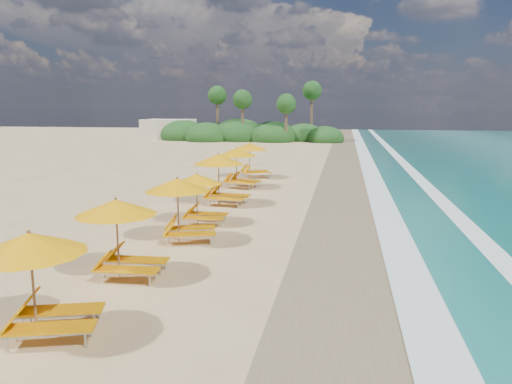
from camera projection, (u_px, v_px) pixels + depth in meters
ground at (256, 220)px, 20.15m from camera, size 160.00×160.00×0.00m
wet_sand at (352, 224)px, 19.44m from camera, size 4.00×160.00×0.01m
surf_foam at (422, 227)px, 18.95m from camera, size 4.00×160.00×0.01m
station_0 at (41, 277)px, 9.80m from camera, size 2.90×2.83×2.29m
station_1 at (123, 233)px, 13.27m from camera, size 2.55×2.38×2.28m
station_2 at (183, 205)px, 16.81m from camera, size 2.92×2.84×2.32m
station_3 at (201, 195)px, 19.38m from camera, size 2.26×2.08×2.10m
station_4 at (222, 176)px, 23.14m from camera, size 2.91×2.74×2.52m
station_5 at (239, 165)px, 27.97m from camera, size 2.96×2.87×2.39m
station_6 at (252, 158)px, 31.92m from camera, size 3.11×3.08×2.39m
treeline at (245, 133)px, 65.80m from camera, size 25.80×8.80×9.74m
beach_building at (169, 129)px, 70.30m from camera, size 7.00×5.00×2.80m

